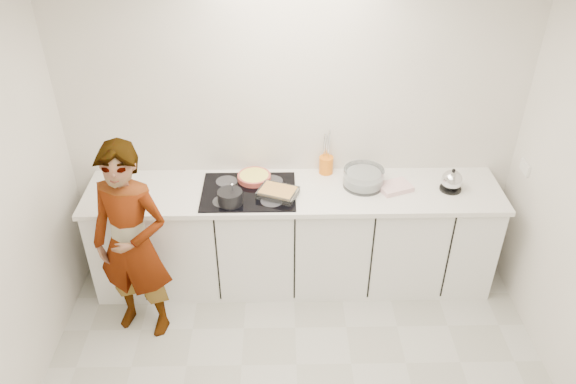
{
  "coord_description": "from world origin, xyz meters",
  "views": [
    {
      "loc": [
        -0.11,
        -2.34,
        3.31
      ],
      "look_at": [
        -0.05,
        1.05,
        1.05
      ],
      "focal_mm": 35.0,
      "sensor_mm": 36.0,
      "label": 1
    }
  ],
  "objects_px": {
    "tart_dish": "(254,177)",
    "mixing_bowl": "(363,178)",
    "saucepan": "(230,197)",
    "kettle": "(452,181)",
    "cook": "(132,244)",
    "baking_dish": "(278,192)",
    "hob": "(249,192)",
    "utensil_crock": "(326,165)"
  },
  "relations": [
    {
      "from": "hob",
      "to": "saucepan",
      "type": "xyz_separation_m",
      "value": [
        -0.13,
        -0.16,
        0.06
      ]
    },
    {
      "from": "utensil_crock",
      "to": "cook",
      "type": "relative_size",
      "value": 0.09
    },
    {
      "from": "tart_dish",
      "to": "saucepan",
      "type": "xyz_separation_m",
      "value": [
        -0.17,
        -0.33,
        0.03
      ]
    },
    {
      "from": "baking_dish",
      "to": "kettle",
      "type": "height_order",
      "value": "kettle"
    },
    {
      "from": "hob",
      "to": "cook",
      "type": "relative_size",
      "value": 0.45
    },
    {
      "from": "utensil_crock",
      "to": "hob",
      "type": "bearing_deg",
      "value": -155.37
    },
    {
      "from": "utensil_crock",
      "to": "mixing_bowl",
      "type": "bearing_deg",
      "value": -36.31
    },
    {
      "from": "mixing_bowl",
      "to": "kettle",
      "type": "relative_size",
      "value": 1.72
    },
    {
      "from": "baking_dish",
      "to": "cook",
      "type": "xyz_separation_m",
      "value": [
        -1.04,
        -0.41,
        -0.16
      ]
    },
    {
      "from": "cook",
      "to": "saucepan",
      "type": "bearing_deg",
      "value": 39.83
    },
    {
      "from": "kettle",
      "to": "cook",
      "type": "xyz_separation_m",
      "value": [
        -2.38,
        -0.49,
        -0.19
      ]
    },
    {
      "from": "mixing_bowl",
      "to": "cook",
      "type": "height_order",
      "value": "cook"
    },
    {
      "from": "kettle",
      "to": "mixing_bowl",
      "type": "bearing_deg",
      "value": 174.23
    },
    {
      "from": "tart_dish",
      "to": "saucepan",
      "type": "height_order",
      "value": "saucepan"
    },
    {
      "from": "cook",
      "to": "baking_dish",
      "type": "bearing_deg",
      "value": 36.52
    },
    {
      "from": "mixing_bowl",
      "to": "kettle",
      "type": "distance_m",
      "value": 0.68
    },
    {
      "from": "baking_dish",
      "to": "kettle",
      "type": "bearing_deg",
      "value": 3.43
    },
    {
      "from": "hob",
      "to": "cook",
      "type": "height_order",
      "value": "cook"
    },
    {
      "from": "hob",
      "to": "utensil_crock",
      "type": "xyz_separation_m",
      "value": [
        0.62,
        0.28,
        0.06
      ]
    },
    {
      "from": "baking_dish",
      "to": "mixing_bowl",
      "type": "distance_m",
      "value": 0.68
    },
    {
      "from": "kettle",
      "to": "cook",
      "type": "distance_m",
      "value": 2.44
    },
    {
      "from": "baking_dish",
      "to": "mixing_bowl",
      "type": "xyz_separation_m",
      "value": [
        0.67,
        0.15,
        0.02
      ]
    },
    {
      "from": "kettle",
      "to": "saucepan",
      "type": "bearing_deg",
      "value": -174.14
    },
    {
      "from": "hob",
      "to": "saucepan",
      "type": "distance_m",
      "value": 0.22
    },
    {
      "from": "kettle",
      "to": "tart_dish",
      "type": "bearing_deg",
      "value": 174.31
    },
    {
      "from": "baking_dish",
      "to": "kettle",
      "type": "distance_m",
      "value": 1.34
    },
    {
      "from": "mixing_bowl",
      "to": "tart_dish",
      "type": "bearing_deg",
      "value": 174.38
    },
    {
      "from": "baking_dish",
      "to": "utensil_crock",
      "type": "distance_m",
      "value": 0.53
    },
    {
      "from": "saucepan",
      "to": "utensil_crock",
      "type": "xyz_separation_m",
      "value": [
        0.75,
        0.45,
        0.01
      ]
    },
    {
      "from": "hob",
      "to": "baking_dish",
      "type": "xyz_separation_m",
      "value": [
        0.23,
        -0.07,
        0.04
      ]
    },
    {
      "from": "tart_dish",
      "to": "kettle",
      "type": "bearing_deg",
      "value": -5.69
    },
    {
      "from": "tart_dish",
      "to": "mixing_bowl",
      "type": "relative_size",
      "value": 0.88
    },
    {
      "from": "kettle",
      "to": "utensil_crock",
      "type": "distance_m",
      "value": 0.99
    },
    {
      "from": "baking_dish",
      "to": "mixing_bowl",
      "type": "relative_size",
      "value": 0.9
    },
    {
      "from": "hob",
      "to": "utensil_crock",
      "type": "relative_size",
      "value": 5.04
    },
    {
      "from": "saucepan",
      "to": "mixing_bowl",
      "type": "xyz_separation_m",
      "value": [
        1.02,
        0.24,
        0.0
      ]
    },
    {
      "from": "hob",
      "to": "cook",
      "type": "distance_m",
      "value": 0.95
    },
    {
      "from": "hob",
      "to": "kettle",
      "type": "relative_size",
      "value": 3.27
    },
    {
      "from": "saucepan",
      "to": "utensil_crock",
      "type": "bearing_deg",
      "value": 30.84
    },
    {
      "from": "tart_dish",
      "to": "baking_dish",
      "type": "bearing_deg",
      "value": -51.04
    },
    {
      "from": "baking_dish",
      "to": "hob",
      "type": "bearing_deg",
      "value": 163.1
    },
    {
      "from": "mixing_bowl",
      "to": "utensil_crock",
      "type": "relative_size",
      "value": 2.64
    }
  ]
}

